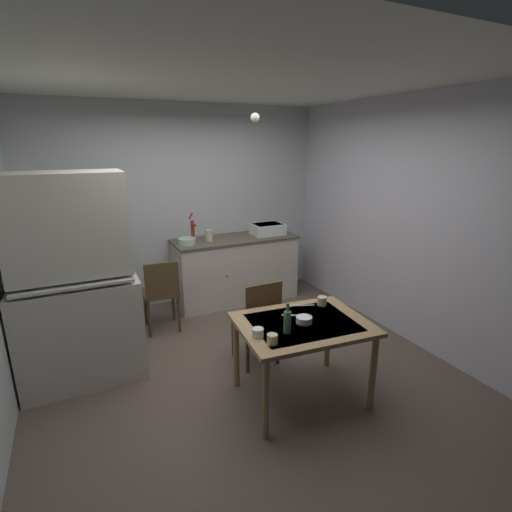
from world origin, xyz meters
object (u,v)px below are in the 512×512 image
hand_pump (193,229)px  chair_by_counter (161,293)px  glass_bottle (287,321)px  sink_basin (267,229)px  chair_far_side (258,319)px  teacup_mint (322,301)px  dining_table (303,332)px  mixing_bowl_counter (187,241)px  serving_bowl_wide (304,320)px  hutch_cabinet (76,289)px

hand_pump → chair_by_counter: hand_pump is taller
hand_pump → glass_bottle: (0.03, -2.43, -0.26)m
sink_basin → hand_pump: (-1.08, 0.05, 0.09)m
hand_pump → chair_far_side: 1.79m
chair_by_counter → teacup_mint: 1.95m
sink_basin → glass_bottle: size_ratio=1.76×
hand_pump → dining_table: bearing=-84.1°
hand_pump → mixing_bowl_counter: bearing=-139.5°
chair_by_counter → serving_bowl_wide: (0.82, -1.78, 0.26)m
sink_basin → glass_bottle: sink_basin is taller
hand_pump → mixing_bowl_counter: hand_pump is taller
sink_basin → serving_bowl_wide: bearing=-109.9°
chair_by_counter → serving_bowl_wide: 1.97m
glass_bottle → mixing_bowl_counter: bearing=93.4°
hand_pump → chair_far_side: (0.14, -1.68, -0.59)m
serving_bowl_wide → glass_bottle: bearing=-156.9°
serving_bowl_wide → teacup_mint: bearing=34.6°
hand_pump → serving_bowl_wide: bearing=-84.0°
glass_bottle → chair_by_counter: bearing=107.8°
sink_basin → teacup_mint: 2.13m
serving_bowl_wide → dining_table: bearing=114.1°
dining_table → glass_bottle: 0.30m
serving_bowl_wide → teacup_mint: size_ratio=1.55×
dining_table → mixing_bowl_counter: bearing=98.9°
hand_pump → serving_bowl_wide: hand_pump is taller
sink_basin → mixing_bowl_counter: 1.19m
hutch_cabinet → glass_bottle: size_ratio=7.74×
chair_by_counter → glass_bottle: bearing=-72.2°
chair_by_counter → chair_far_side: bearing=-57.6°
serving_bowl_wide → glass_bottle: glass_bottle is taller
sink_basin → chair_far_side: bearing=-119.8°
mixing_bowl_counter → dining_table: bearing=-81.1°
sink_basin → mixing_bowl_counter: size_ratio=1.96×
chair_by_counter → glass_bottle: 1.99m
hutch_cabinet → serving_bowl_wide: 2.05m
serving_bowl_wide → glass_bottle: size_ratio=0.54×
mixing_bowl_counter → chair_far_side: (0.25, -1.59, -0.46)m
sink_basin → dining_table: 2.46m
hand_pump → teacup_mint: 2.21m
teacup_mint → glass_bottle: glass_bottle is taller
sink_basin → teacup_mint: bearing=-103.3°
hutch_cabinet → sink_basin: (2.52, 1.14, 0.08)m
hutch_cabinet → glass_bottle: hutch_cabinet is taller
sink_basin → chair_by_counter: 1.80m
sink_basin → chair_by_counter: sink_basin is taller
glass_bottle → teacup_mint: bearing=30.5°
hutch_cabinet → mixing_bowl_counter: size_ratio=8.59×
dining_table → hutch_cabinet: bearing=145.9°
mixing_bowl_counter → chair_far_side: size_ratio=0.25×
hand_pump → serving_bowl_wide: 2.38m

